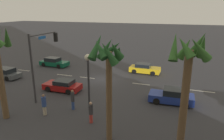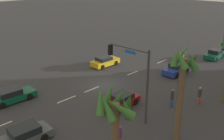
% 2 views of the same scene
% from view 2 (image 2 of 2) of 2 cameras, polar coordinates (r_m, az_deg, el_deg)
% --- Properties ---
extents(ground_plane, '(220.00, 220.00, 0.00)m').
position_cam_2_polar(ground_plane, '(30.47, -1.82, -3.27)').
color(ground_plane, '#333338').
extents(lane_stripe_0, '(2.29, 0.14, 0.01)m').
position_cam_2_polar(lane_stripe_0, '(44.09, 15.33, 3.59)').
color(lane_stripe_0, silver).
rests_on(lane_stripe_0, ground_plane).
extents(lane_stripe_1, '(2.60, 0.14, 0.01)m').
position_cam_2_polar(lane_stripe_1, '(39.37, 11.16, 1.94)').
color(lane_stripe_1, silver).
rests_on(lane_stripe_1, ground_plane).
extents(lane_stripe_2, '(2.12, 0.14, 0.01)m').
position_cam_2_polar(lane_stripe_2, '(34.08, 4.65, -0.68)').
color(lane_stripe_2, silver).
rests_on(lane_stripe_2, ground_plane).
extents(lane_stripe_3, '(2.17, 0.14, 0.01)m').
position_cam_2_polar(lane_stripe_3, '(29.28, -4.56, -4.33)').
color(lane_stripe_3, silver).
rests_on(lane_stripe_3, ground_plane).
extents(lane_stripe_4, '(2.40, 0.14, 0.01)m').
position_cam_2_polar(lane_stripe_4, '(27.36, -10.10, -6.48)').
color(lane_stripe_4, silver).
rests_on(lane_stripe_4, ground_plane).
extents(lane_stripe_5, '(2.15, 0.14, 0.01)m').
position_cam_2_polar(lane_stripe_5, '(24.58, -23.71, -11.36)').
color(lane_stripe_5, silver).
rests_on(lane_stripe_5, ground_plane).
extents(car_0, '(4.28, 2.06, 1.45)m').
position_cam_2_polar(car_0, '(34.67, 14.22, 0.28)').
color(car_0, navy).
rests_on(car_0, ground_plane).
extents(car_1, '(4.29, 2.00, 1.35)m').
position_cam_2_polar(car_1, '(36.55, -1.58, 1.92)').
color(car_1, gold).
rests_on(car_1, ground_plane).
extents(car_2, '(4.15, 1.99, 1.25)m').
position_cam_2_polar(car_2, '(25.44, 1.99, -6.84)').
color(car_2, maroon).
rests_on(car_2, ground_plane).
extents(car_3, '(4.66, 2.08, 1.37)m').
position_cam_2_polar(car_3, '(28.23, -21.47, -5.38)').
color(car_3, '#0F5138').
rests_on(car_3, ground_plane).
extents(car_4, '(4.61, 2.14, 1.36)m').
position_cam_2_polar(car_4, '(21.40, -19.34, -13.79)').
color(car_4, '#474C51').
rests_on(car_4, ground_plane).
extents(car_5, '(4.16, 2.00, 1.39)m').
position_cam_2_polar(car_5, '(43.04, 21.99, 3.28)').
color(car_5, '#0F5138').
rests_on(car_5, ground_plane).
extents(traffic_signal, '(0.36, 4.62, 6.69)m').
position_cam_2_polar(traffic_signal, '(21.98, 4.93, -0.31)').
color(traffic_signal, '#38383D').
rests_on(traffic_signal, ground_plane).
extents(streetlamp, '(0.56, 0.56, 5.20)m').
position_cam_2_polar(streetlamp, '(26.09, 15.06, 0.65)').
color(streetlamp, '#2D2D33').
rests_on(streetlamp, ground_plane).
extents(pedestrian_0, '(0.39, 0.39, 1.90)m').
position_cam_2_polar(pedestrian_0, '(23.65, 14.60, -8.68)').
color(pedestrian_0, '#B2A58C').
rests_on(pedestrian_0, ground_plane).
extents(pedestrian_1, '(0.42, 0.42, 1.75)m').
position_cam_2_polar(pedestrian_1, '(19.86, 1.64, -14.36)').
color(pedestrian_1, '#BF3833').
rests_on(pedestrian_1, ground_plane).
extents(pedestrian_2, '(0.49, 0.49, 1.89)m').
position_cam_2_polar(pedestrian_2, '(25.79, 13.31, -6.00)').
color(pedestrian_2, '#2D478C').
rests_on(pedestrian_2, ground_plane).
extents(pedestrian_3, '(0.43, 0.43, 1.82)m').
position_cam_2_polar(pedestrian_3, '(27.22, 18.99, -5.25)').
color(pedestrian_3, '#BF3833').
rests_on(pedestrian_3, ground_plane).
extents(palm_tree_0, '(2.63, 2.72, 6.51)m').
position_cam_2_polar(palm_tree_0, '(14.94, 0.79, -9.83)').
color(palm_tree_0, brown).
rests_on(palm_tree_0, ground_plane).
extents(palm_tree_1, '(2.44, 2.51, 7.76)m').
position_cam_2_polar(palm_tree_1, '(18.94, 15.49, -1.50)').
color(palm_tree_1, brown).
rests_on(palm_tree_1, ground_plane).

